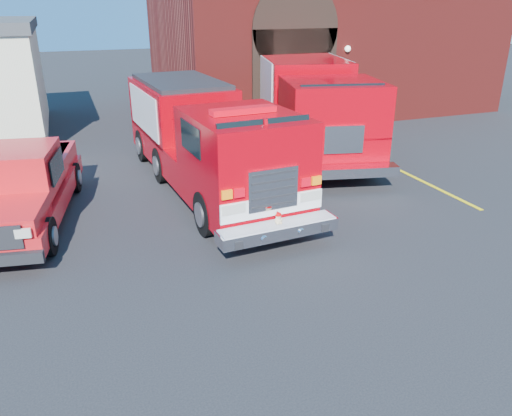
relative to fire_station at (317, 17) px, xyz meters
name	(u,v)px	position (x,y,z in m)	size (l,w,h in m)	color
ground	(237,242)	(-8.99, -13.98, -4.25)	(100.00, 100.00, 0.00)	black
parking_stripe_near	(443,191)	(-2.49, -12.98, -4.25)	(0.12, 3.00, 0.01)	yellow
parking_stripe_mid	(382,162)	(-2.49, -9.98, -4.25)	(0.12, 3.00, 0.01)	yellow
parking_stripe_far	(338,140)	(-2.49, -6.98, -4.25)	(0.12, 3.00, 0.01)	yellow
fire_station	(317,17)	(0.00, 0.00, 0.00)	(15.20, 10.20, 8.45)	maroon
fire_engine	(205,138)	(-8.65, -10.24, -2.80)	(3.11, 9.23, 2.80)	black
pickup_truck	(19,187)	(-13.47, -11.08, -3.34)	(3.09, 6.14, 1.92)	black
secondary_truck	(307,101)	(-4.05, -7.34, -2.58)	(5.01, 9.87, 3.07)	black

